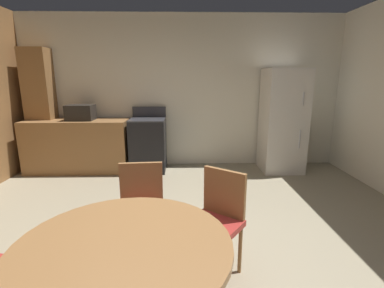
{
  "coord_description": "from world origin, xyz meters",
  "views": [
    {
      "loc": [
        0.05,
        -2.06,
        1.59
      ],
      "look_at": [
        0.12,
        0.74,
        0.93
      ],
      "focal_mm": 25.95,
      "sensor_mm": 36.0,
      "label": 1
    }
  ],
  "objects_px": {
    "chair_northeast": "(217,217)",
    "chair_north": "(141,207)",
    "microwave": "(81,113)",
    "dining_table": "(125,270)",
    "refrigerator": "(283,121)",
    "oven_range": "(148,144)"
  },
  "relations": [
    {
      "from": "chair_northeast",
      "to": "chair_north",
      "type": "distance_m",
      "value": 0.67
    },
    {
      "from": "microwave",
      "to": "dining_table",
      "type": "relative_size",
      "value": 0.39
    },
    {
      "from": "refrigerator",
      "to": "microwave",
      "type": "distance_m",
      "value": 3.48
    },
    {
      "from": "oven_range",
      "to": "chair_northeast",
      "type": "bearing_deg",
      "value": -71.66
    },
    {
      "from": "chair_north",
      "to": "refrigerator",
      "type": "bearing_deg",
      "value": 136.2
    },
    {
      "from": "chair_northeast",
      "to": "dining_table",
      "type": "bearing_deg",
      "value": 0.0
    },
    {
      "from": "chair_north",
      "to": "chair_northeast",
      "type": "bearing_deg",
      "value": 69.39
    },
    {
      "from": "chair_northeast",
      "to": "refrigerator",
      "type": "bearing_deg",
      "value": -170.89
    },
    {
      "from": "refrigerator",
      "to": "chair_north",
      "type": "distance_m",
      "value": 3.26
    },
    {
      "from": "microwave",
      "to": "chair_north",
      "type": "xyz_separation_m",
      "value": [
        1.4,
        -2.53,
        -0.53
      ]
    },
    {
      "from": "oven_range",
      "to": "refrigerator",
      "type": "bearing_deg",
      "value": -1.32
    },
    {
      "from": "dining_table",
      "to": "chair_northeast",
      "type": "xyz_separation_m",
      "value": [
        0.58,
        0.75,
        -0.1
      ]
    },
    {
      "from": "oven_range",
      "to": "microwave",
      "type": "bearing_deg",
      "value": -179.82
    },
    {
      "from": "dining_table",
      "to": "chair_north",
      "type": "height_order",
      "value": "chair_north"
    },
    {
      "from": "refrigerator",
      "to": "dining_table",
      "type": "xyz_separation_m",
      "value": [
        -2.01,
        -3.43,
        -0.28
      ]
    },
    {
      "from": "oven_range",
      "to": "dining_table",
      "type": "height_order",
      "value": "oven_range"
    },
    {
      "from": "refrigerator",
      "to": "microwave",
      "type": "height_order",
      "value": "refrigerator"
    },
    {
      "from": "chair_north",
      "to": "microwave",
      "type": "bearing_deg",
      "value": -154.95
    },
    {
      "from": "oven_range",
      "to": "dining_table",
      "type": "xyz_separation_m",
      "value": [
        0.33,
        -3.48,
        0.13
      ]
    },
    {
      "from": "refrigerator",
      "to": "chair_north",
      "type": "relative_size",
      "value": 2.02
    },
    {
      "from": "refrigerator",
      "to": "microwave",
      "type": "bearing_deg",
      "value": 179.17
    },
    {
      "from": "chair_northeast",
      "to": "chair_north",
      "type": "xyz_separation_m",
      "value": [
        -0.64,
        0.19,
        0.0
      ]
    }
  ]
}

